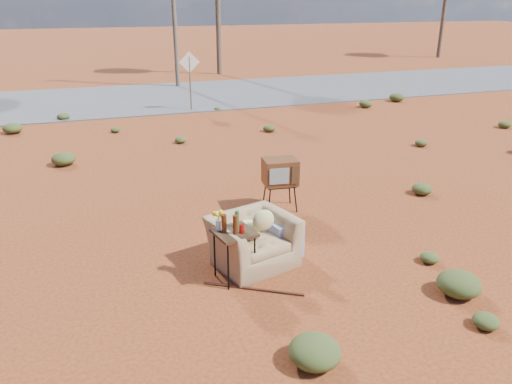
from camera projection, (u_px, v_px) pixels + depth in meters
name	position (u px, v px, depth m)	size (l,w,h in m)	color
ground	(254.00, 266.00, 8.06)	(140.00, 140.00, 0.00)	#93461D
highway	(142.00, 98.00, 21.27)	(140.00, 7.00, 0.04)	#565659
armchair	(258.00, 233.00, 8.01)	(1.59, 1.28, 1.09)	#9A7A54
tv_unit	(280.00, 172.00, 9.93)	(0.71, 0.60, 1.06)	black
side_table	(231.00, 229.00, 7.40)	(0.66, 0.66, 1.12)	#392414
rusty_bar	(253.00, 289.00, 7.38)	(0.04, 0.04, 1.52)	#512015
road_sign	(190.00, 70.00, 18.54)	(0.78, 0.06, 2.19)	brown
scrub_patch	(161.00, 176.00, 11.65)	(17.49, 8.07, 0.33)	#3C4A20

